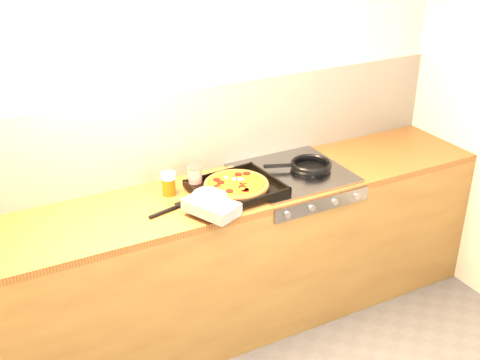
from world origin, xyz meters
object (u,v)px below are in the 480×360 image
juice_glass (169,184)px  pizza_on_tray (229,191)px  frying_pan (310,166)px  tomato_can (195,176)px

juice_glass → pizza_on_tray: bearing=-36.2°
frying_pan → juice_glass: (-0.83, 0.11, 0.03)m
pizza_on_tray → juice_glass: (-0.26, 0.19, 0.02)m
tomato_can → frying_pan: bearing=-11.4°
frying_pan → tomato_can: size_ratio=3.46×
tomato_can → juice_glass: bearing=-171.2°
frying_pan → juice_glass: size_ratio=3.28×
tomato_can → pizza_on_tray: bearing=-65.3°
pizza_on_tray → frying_pan: pizza_on_tray is taller
pizza_on_tray → tomato_can: tomato_can is taller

